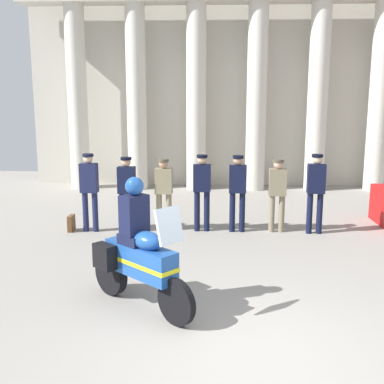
{
  "coord_description": "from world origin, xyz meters",
  "views": [
    {
      "loc": [
        -0.47,
        -5.17,
        2.97
      ],
      "look_at": [
        -0.85,
        3.22,
        1.31
      ],
      "focal_mm": 44.69,
      "sensor_mm": 36.0,
      "label": 1
    }
  ],
  "objects_px": {
    "officer_in_row_4": "(238,187)",
    "officer_in_row_5": "(277,189)",
    "briefcase_on_ground": "(71,223)",
    "officer_in_row_2": "(164,189)",
    "officer_in_row_0": "(89,186)",
    "officer_in_row_6": "(316,187)",
    "officer_in_row_3": "(202,186)",
    "officer_in_row_1": "(127,188)",
    "motorcycle_with_rider": "(137,254)"
  },
  "relations": [
    {
      "from": "officer_in_row_3",
      "to": "motorcycle_with_rider",
      "type": "relative_size",
      "value": 0.91
    },
    {
      "from": "officer_in_row_0",
      "to": "officer_in_row_6",
      "type": "distance_m",
      "value": 5.01
    },
    {
      "from": "officer_in_row_0",
      "to": "briefcase_on_ground",
      "type": "bearing_deg",
      "value": 2.12
    },
    {
      "from": "officer_in_row_0",
      "to": "officer_in_row_5",
      "type": "distance_m",
      "value": 4.19
    },
    {
      "from": "officer_in_row_4",
      "to": "officer_in_row_5",
      "type": "relative_size",
      "value": 1.05
    },
    {
      "from": "officer_in_row_4",
      "to": "officer_in_row_2",
      "type": "bearing_deg",
      "value": 2.14
    },
    {
      "from": "officer_in_row_2",
      "to": "briefcase_on_ground",
      "type": "relative_size",
      "value": 4.56
    },
    {
      "from": "officer_in_row_3",
      "to": "officer_in_row_6",
      "type": "bearing_deg",
      "value": -179.54
    },
    {
      "from": "motorcycle_with_rider",
      "to": "briefcase_on_ground",
      "type": "height_order",
      "value": "motorcycle_with_rider"
    },
    {
      "from": "officer_in_row_5",
      "to": "officer_in_row_6",
      "type": "bearing_deg",
      "value": 176.23
    },
    {
      "from": "officer_in_row_5",
      "to": "motorcycle_with_rider",
      "type": "height_order",
      "value": "motorcycle_with_rider"
    },
    {
      "from": "officer_in_row_0",
      "to": "officer_in_row_4",
      "type": "relative_size",
      "value": 1.02
    },
    {
      "from": "officer_in_row_0",
      "to": "officer_in_row_4",
      "type": "height_order",
      "value": "officer_in_row_0"
    },
    {
      "from": "officer_in_row_0",
      "to": "officer_in_row_5",
      "type": "height_order",
      "value": "officer_in_row_0"
    },
    {
      "from": "motorcycle_with_rider",
      "to": "officer_in_row_1",
      "type": "bearing_deg",
      "value": 144.36
    },
    {
      "from": "officer_in_row_0",
      "to": "officer_in_row_6",
      "type": "xyz_separation_m",
      "value": [
        5.01,
        0.06,
        0.01
      ]
    },
    {
      "from": "officer_in_row_2",
      "to": "officer_in_row_4",
      "type": "xyz_separation_m",
      "value": [
        1.65,
        -0.01,
        0.05
      ]
    },
    {
      "from": "officer_in_row_0",
      "to": "motorcycle_with_rider",
      "type": "relative_size",
      "value": 0.93
    },
    {
      "from": "officer_in_row_5",
      "to": "motorcycle_with_rider",
      "type": "xyz_separation_m",
      "value": [
        -2.49,
        -4.06,
        -0.18
      ]
    },
    {
      "from": "officer_in_row_3",
      "to": "officer_in_row_4",
      "type": "bearing_deg",
      "value": -179.0
    },
    {
      "from": "briefcase_on_ground",
      "to": "officer_in_row_2",
      "type": "bearing_deg",
      "value": 3.72
    },
    {
      "from": "officer_in_row_5",
      "to": "officer_in_row_4",
      "type": "bearing_deg",
      "value": 3.94
    },
    {
      "from": "officer_in_row_2",
      "to": "officer_in_row_6",
      "type": "relative_size",
      "value": 0.93
    },
    {
      "from": "officer_in_row_4",
      "to": "officer_in_row_3",
      "type": "bearing_deg",
      "value": 1.0
    },
    {
      "from": "officer_in_row_1",
      "to": "officer_in_row_6",
      "type": "relative_size",
      "value": 0.96
    },
    {
      "from": "officer_in_row_0",
      "to": "officer_in_row_2",
      "type": "relative_size",
      "value": 1.07
    },
    {
      "from": "officer_in_row_2",
      "to": "briefcase_on_ground",
      "type": "bearing_deg",
      "value": 6.35
    },
    {
      "from": "officer_in_row_2",
      "to": "briefcase_on_ground",
      "type": "xyz_separation_m",
      "value": [
        -2.1,
        -0.14,
        -0.79
      ]
    },
    {
      "from": "officer_in_row_3",
      "to": "motorcycle_with_rider",
      "type": "height_order",
      "value": "motorcycle_with_rider"
    },
    {
      "from": "officer_in_row_1",
      "to": "officer_in_row_4",
      "type": "distance_m",
      "value": 2.46
    },
    {
      "from": "officer_in_row_3",
      "to": "briefcase_on_ground",
      "type": "bearing_deg",
      "value": 5.44
    },
    {
      "from": "officer_in_row_0",
      "to": "officer_in_row_4",
      "type": "xyz_separation_m",
      "value": [
        3.3,
        0.13,
        -0.02
      ]
    },
    {
      "from": "officer_in_row_3",
      "to": "officer_in_row_4",
      "type": "relative_size",
      "value": 1.0
    },
    {
      "from": "officer_in_row_2",
      "to": "officer_in_row_3",
      "type": "distance_m",
      "value": 0.86
    },
    {
      "from": "officer_in_row_5",
      "to": "motorcycle_with_rider",
      "type": "bearing_deg",
      "value": 61.06
    },
    {
      "from": "officer_in_row_5",
      "to": "motorcycle_with_rider",
      "type": "relative_size",
      "value": 0.87
    },
    {
      "from": "officer_in_row_3",
      "to": "officer_in_row_4",
      "type": "distance_m",
      "value": 0.79
    },
    {
      "from": "officer_in_row_0",
      "to": "officer_in_row_5",
      "type": "bearing_deg",
      "value": -175.37
    },
    {
      "from": "officer_in_row_2",
      "to": "officer_in_row_0",
      "type": "bearing_deg",
      "value": 7.49
    },
    {
      "from": "officer_in_row_4",
      "to": "briefcase_on_ground",
      "type": "xyz_separation_m",
      "value": [
        -3.75,
        -0.12,
        -0.84
      ]
    },
    {
      "from": "officer_in_row_1",
      "to": "officer_in_row_6",
      "type": "xyz_separation_m",
      "value": [
        4.17,
        0.06,
        0.05
      ]
    },
    {
      "from": "officer_in_row_4",
      "to": "briefcase_on_ground",
      "type": "height_order",
      "value": "officer_in_row_4"
    },
    {
      "from": "officer_in_row_0",
      "to": "motorcycle_with_rider",
      "type": "bearing_deg",
      "value": 115.99
    },
    {
      "from": "officer_in_row_0",
      "to": "officer_in_row_6",
      "type": "bearing_deg",
      "value": -176.75
    },
    {
      "from": "officer_in_row_6",
      "to": "briefcase_on_ground",
      "type": "distance_m",
      "value": 5.52
    },
    {
      "from": "officer_in_row_0",
      "to": "motorcycle_with_rider",
      "type": "xyz_separation_m",
      "value": [
        1.69,
        -3.91,
        -0.25
      ]
    },
    {
      "from": "officer_in_row_3",
      "to": "officer_in_row_6",
      "type": "relative_size",
      "value": 0.98
    },
    {
      "from": "officer_in_row_2",
      "to": "officer_in_row_5",
      "type": "height_order",
      "value": "officer_in_row_5"
    },
    {
      "from": "officer_in_row_1",
      "to": "officer_in_row_2",
      "type": "xyz_separation_m",
      "value": [
        0.81,
        0.15,
        -0.03
      ]
    },
    {
      "from": "officer_in_row_2",
      "to": "officer_in_row_4",
      "type": "distance_m",
      "value": 1.65
    }
  ]
}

